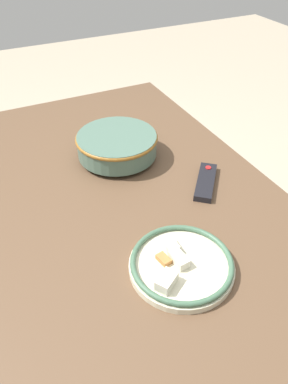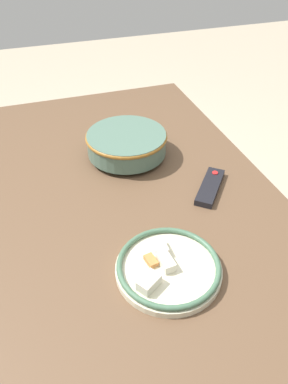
# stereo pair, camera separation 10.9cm
# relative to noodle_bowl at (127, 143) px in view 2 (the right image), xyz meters

# --- Properties ---
(ground_plane) EXTENTS (8.00, 8.00, 0.00)m
(ground_plane) POSITION_rel_noodle_bowl_xyz_m (0.20, -0.15, -0.82)
(ground_plane) COLOR #B7A88E
(dining_table) EXTENTS (1.48, 1.09, 0.76)m
(dining_table) POSITION_rel_noodle_bowl_xyz_m (0.20, -0.15, -0.12)
(dining_table) COLOR brown
(dining_table) RESTS_ON ground_plane
(noodle_bowl) EXTENTS (0.28, 0.28, 0.09)m
(noodle_bowl) POSITION_rel_noodle_bowl_xyz_m (0.00, 0.00, 0.00)
(noodle_bowl) COLOR #4C6B5B
(noodle_bowl) RESTS_ON dining_table
(food_plate) EXTENTS (0.26, 0.26, 0.05)m
(food_plate) POSITION_rel_noodle_bowl_xyz_m (0.52, -0.05, -0.04)
(food_plate) COLOR beige
(food_plate) RESTS_ON dining_table
(tv_remote) EXTENTS (0.18, 0.16, 0.02)m
(tv_remote) POSITION_rel_noodle_bowl_xyz_m (0.26, 0.19, -0.04)
(tv_remote) COLOR black
(tv_remote) RESTS_ON dining_table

